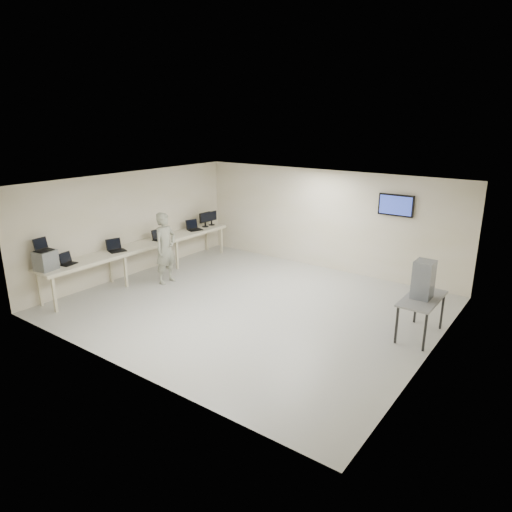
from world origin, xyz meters
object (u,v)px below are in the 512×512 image
Objects in this scene: workbench at (145,246)px; side_table at (422,301)px; equipment_box at (46,260)px; soldier at (166,248)px.

side_table is at bearing 6.02° from workbench.
workbench is 7.23m from side_table.
equipment_box is at bearing -154.18° from side_table.
workbench is 13.60× the size of equipment_box.
workbench is 2.77m from equipment_box.
workbench is 0.87m from soldier.
soldier is at bearing -2.39° from workbench.
workbench reaches higher than side_table.
equipment_box is at bearing -91.31° from workbench.
side_table is (6.32, 0.79, -0.20)m from soldier.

